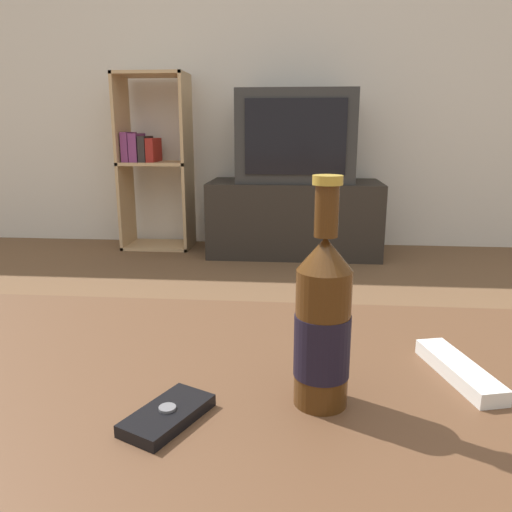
% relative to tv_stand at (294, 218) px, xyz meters
% --- Properties ---
extents(back_wall, '(8.00, 0.05, 2.60)m').
position_rel_tv_stand_xyz_m(back_wall, '(-0.10, 0.32, 1.07)').
color(back_wall, silver).
rests_on(back_wall, ground_plane).
extents(coffee_table, '(1.36, 0.86, 0.46)m').
position_rel_tv_stand_xyz_m(coffee_table, '(-0.10, -2.71, 0.18)').
color(coffee_table, brown).
rests_on(coffee_table, ground_plane).
extents(tv_stand, '(1.07, 0.49, 0.46)m').
position_rel_tv_stand_xyz_m(tv_stand, '(0.00, 0.00, 0.00)').
color(tv_stand, '#28231E').
rests_on(tv_stand, ground_plane).
extents(television, '(0.71, 0.42, 0.55)m').
position_rel_tv_stand_xyz_m(television, '(0.00, -0.00, 0.51)').
color(television, '#2D2D2D').
rests_on(television, tv_stand).
extents(bookshelf, '(0.45, 0.30, 1.13)m').
position_rel_tv_stand_xyz_m(bookshelf, '(-0.94, 0.10, 0.36)').
color(bookshelf, tan).
rests_on(bookshelf, ground_plane).
extents(beer_bottle, '(0.06, 0.06, 0.27)m').
position_rel_tv_stand_xyz_m(beer_bottle, '(0.06, -2.62, 0.33)').
color(beer_bottle, '#47280F').
rests_on(beer_bottle, coffee_table).
extents(cell_phone, '(0.09, 0.12, 0.02)m').
position_rel_tv_stand_xyz_m(cell_phone, '(-0.10, -2.68, 0.24)').
color(cell_phone, black).
rests_on(cell_phone, coffee_table).
extents(remote_control, '(0.08, 0.16, 0.02)m').
position_rel_tv_stand_xyz_m(remote_control, '(0.24, -2.55, 0.24)').
color(remote_control, white).
rests_on(remote_control, coffee_table).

